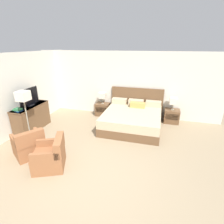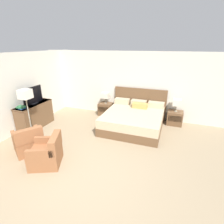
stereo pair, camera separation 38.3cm
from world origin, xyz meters
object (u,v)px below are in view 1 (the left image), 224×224
(table_lamp_left, at_px, (102,95))
(book_red_cover, at_px, (19,111))
(armchair_companion, at_px, (51,156))
(nightstand_left, at_px, (103,109))
(armchair_by_window, at_px, (29,145))
(nightstand_right, at_px, (172,116))
(dresser, at_px, (32,117))
(book_small_top, at_px, (18,109))
(bed, at_px, (132,118))
(book_blue_cover, at_px, (17,110))
(floor_lamp, at_px, (24,100))
(table_lamp_right, at_px, (174,101))
(tv, at_px, (29,97))

(table_lamp_left, distance_m, book_red_cover, 3.01)
(armchair_companion, bearing_deg, nightstand_left, 87.72)
(armchair_by_window, bearing_deg, nightstand_right, 40.91)
(nightstand_left, distance_m, dresser, 2.65)
(nightstand_right, xyz_separation_m, book_small_top, (-4.54, -2.37, 0.68))
(bed, bearing_deg, book_red_cover, -152.92)
(book_blue_cover, bearing_deg, floor_lamp, -20.50)
(book_small_top, distance_m, armchair_companion, 2.12)
(nightstand_right, relative_size, book_red_cover, 2.84)
(book_blue_cover, relative_size, armchair_companion, 0.25)
(nightstand_right, relative_size, book_blue_cover, 2.29)
(dresser, distance_m, book_small_top, 0.70)
(book_small_top, bearing_deg, dresser, 92.05)
(dresser, xyz_separation_m, armchair_by_window, (0.92, -1.29, -0.15))
(table_lamp_right, height_order, armchair_companion, table_lamp_right)
(table_lamp_right, height_order, book_small_top, table_lamp_right)
(nightstand_right, bearing_deg, armchair_by_window, -139.09)
(dresser, distance_m, book_blue_cover, 0.68)
(floor_lamp, bearing_deg, book_small_top, 158.09)
(tv, bearing_deg, book_small_top, -88.37)
(table_lamp_right, relative_size, book_blue_cover, 1.98)
(nightstand_right, distance_m, book_blue_cover, 5.19)
(table_lamp_left, height_order, armchair_by_window, table_lamp_left)
(nightstand_right, height_order, table_lamp_right, table_lamp_right)
(floor_lamp, bearing_deg, armchair_companion, -34.19)
(nightstand_right, relative_size, table_lamp_left, 1.16)
(bed, bearing_deg, book_blue_cover, -153.13)
(bed, relative_size, dresser, 1.51)
(nightstand_right, distance_m, armchair_by_window, 4.82)
(nightstand_left, bearing_deg, table_lamp_left, 90.00)
(table_lamp_left, distance_m, armchair_companion, 3.47)
(book_red_cover, distance_m, armchair_by_window, 1.33)
(dresser, bearing_deg, floor_lamp, -56.51)
(nightstand_right, distance_m, tv, 4.99)
(nightstand_right, distance_m, book_small_top, 5.17)
(book_small_top, bearing_deg, armchair_companion, -31.42)
(book_small_top, bearing_deg, tv, 91.63)
(nightstand_left, distance_m, book_red_cover, 3.07)
(nightstand_right, relative_size, armchair_companion, 0.58)
(bed, height_order, nightstand_left, bed)
(book_blue_cover, height_order, floor_lamp, floor_lamp)
(bed, xyz_separation_m, dresser, (-3.22, -1.14, 0.12))
(book_red_cover, distance_m, armchair_companion, 2.10)
(nightstand_left, bearing_deg, floor_lamp, -119.44)
(armchair_companion, bearing_deg, bed, 61.18)
(bed, distance_m, floor_lamp, 3.45)
(tv, bearing_deg, book_red_cover, -88.63)
(table_lamp_left, height_order, table_lamp_right, same)
(table_lamp_left, relative_size, armchair_by_window, 0.48)
(tv, xyz_separation_m, book_small_top, (0.02, -0.54, -0.20))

